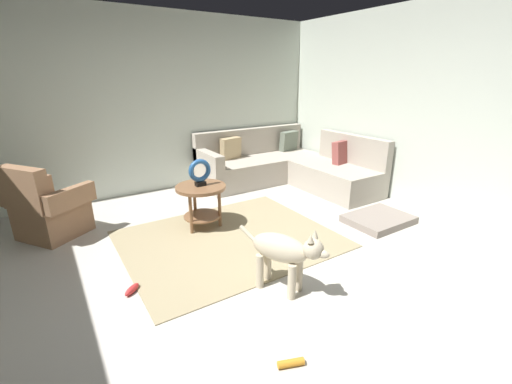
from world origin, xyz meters
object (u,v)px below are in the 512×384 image
Objects in this scene: dog_toy_rope at (291,363)px; torus_sculpture at (200,172)px; side_table at (201,195)px; sectional_couch at (287,167)px; dog_toy_bone at (132,289)px; dog_bed_mat at (379,219)px; dog at (284,252)px; armchair at (48,210)px; dog_toy_ball at (268,246)px.

torus_sculpture is at bearing 79.93° from dog_toy_rope.
sectional_couch is at bearing 23.25° from side_table.
sectional_couch reaches higher than dog_toy_rope.
side_table is 0.29m from torus_sculpture.
dog_toy_bone is (-3.03, -1.74, -0.26)m from sectional_couch.
sectional_couch is 2.81× the size of dog_bed_mat.
sectional_couch reaches higher than dog_toy_bone.
sectional_couch is 12.50× the size of dog_toy_bone.
torus_sculpture is 1.81× the size of dog_toy_bone.
dog is at bearing -128.21° from sectional_couch.
armchair reaches higher than dog_toy_bone.
dog_toy_rope is (-0.46, -0.69, -0.35)m from dog.
armchair is 3.98m from dog_bed_mat.
armchair reaches higher than dog_bed_mat.
torus_sculpture is 1.19m from dog_toy_ball.
dog_bed_mat is at bearing -3.70° from dog_toy_bone.
dog is at bearing 0.14° from armchair.
sectional_couch is 3.75× the size of side_table.
torus_sculpture is at bearing -156.75° from sectional_couch.
dog is 1.36m from dog_toy_bone.
dog_bed_mat reaches higher than dog_toy_rope.
side_table is at bearing 150.69° from dog_bed_mat.
sectional_couch is 1.95m from dog_bed_mat.
dog_toy_ball is 1.54m from dog_toy_rope.
sectional_couch is 3.55m from armchair.
dog_bed_mat is (-0.01, -1.93, -0.25)m from sectional_couch.
torus_sculpture is 0.41× the size of dog_bed_mat.
dog_toy_ball is 0.53× the size of dog_toy_bone.
dog_toy_bone is at bearing -17.88° from armchair.
dog_toy_bone is at bearing 179.05° from dog_toy_ball.
sectional_couch is 3.08m from dog.
side_table is 1.45m from dog_toy_bone.
dog is (1.64, -2.30, 0.05)m from armchair.
side_table is 1.58m from dog.
sectional_couch and armchair have the same top height.
side_table is (-1.96, -0.84, 0.12)m from sectional_couch.
torus_sculpture is 1.84× the size of dog_toy_rope.
side_table reaches higher than dog_bed_mat.
armchair is 1.27× the size of dog.
torus_sculpture reaches higher than dog_toy_ball.
dog_toy_ball is (1.92, -1.65, -0.28)m from armchair.
sectional_couch is 3.91m from dog_toy_rope.
armchair is (-3.54, -0.11, 0.03)m from sectional_couch.
dog_toy_ball reaches higher than dog_bed_mat.
dog_bed_mat is 4.52× the size of dog_toy_rope.
armchair is 1.73m from dog_toy_bone.
dog_bed_mat is at bearing 27.42° from armchair.
side_table is at bearing 180.00° from torus_sculpture.
armchair is at bearing 111.54° from dog_toy_rope.
dog_toy_ball is (0.34, -0.92, -0.37)m from side_table.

